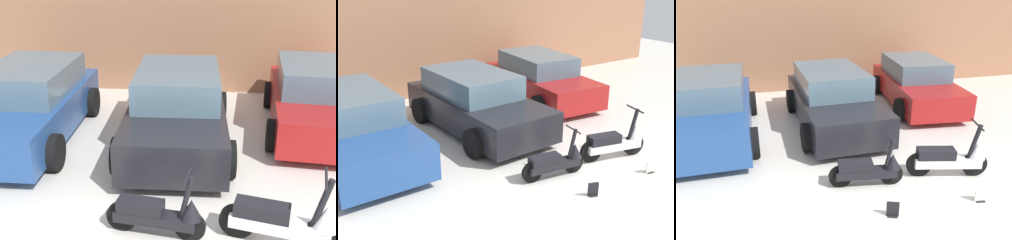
# 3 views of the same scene
# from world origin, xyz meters

# --- Properties ---
(ground_plane) EXTENTS (28.00, 28.00, 0.00)m
(ground_plane) POSITION_xyz_m (0.00, 0.00, 0.00)
(ground_plane) COLOR silver
(wall_back) EXTENTS (19.60, 0.12, 3.25)m
(wall_back) POSITION_xyz_m (0.00, 7.47, 1.62)
(wall_back) COLOR #9E6B4C
(wall_back) RESTS_ON ground_plane
(scooter_front_left) EXTENTS (1.36, 0.51, 0.95)m
(scooter_front_left) POSITION_xyz_m (-0.56, 0.99, 0.34)
(scooter_front_left) COLOR black
(scooter_front_left) RESTS_ON ground_plane
(scooter_front_right) EXTENTS (1.52, 0.67, 1.08)m
(scooter_front_right) POSITION_xyz_m (1.05, 0.93, 0.38)
(scooter_front_right) COLOR black
(scooter_front_right) RESTS_ON ground_plane
(car_rear_left) EXTENTS (2.14, 4.35, 1.47)m
(car_rear_left) POSITION_xyz_m (-3.53, 4.05, 0.70)
(car_rear_left) COLOR navy
(car_rear_left) RESTS_ON ground_plane
(car_rear_center) EXTENTS (2.16, 4.32, 1.45)m
(car_rear_center) POSITION_xyz_m (-0.55, 4.05, 0.69)
(car_rear_center) COLOR black
(car_rear_center) RESTS_ON ground_plane
(car_rear_right) EXTENTS (2.28, 4.23, 1.38)m
(car_rear_right) POSITION_xyz_m (2.29, 5.05, 0.66)
(car_rear_right) COLOR maroon
(car_rear_right) RESTS_ON ground_plane
(placard_near_left_scooter) EXTENTS (0.20, 0.17, 0.26)m
(placard_near_left_scooter) POSITION_xyz_m (-0.48, 0.06, 0.11)
(placard_near_left_scooter) COLOR black
(placard_near_left_scooter) RESTS_ON ground_plane
(placard_near_right_scooter) EXTENTS (0.20, 0.14, 0.26)m
(placard_near_right_scooter) POSITION_xyz_m (1.12, 0.05, 0.11)
(placard_near_right_scooter) COLOR black
(placard_near_right_scooter) RESTS_ON ground_plane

